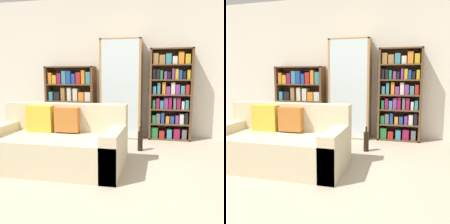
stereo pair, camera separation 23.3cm
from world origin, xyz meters
TOP-DOWN VIEW (x-y plane):
  - ground_plane at (0.00, 0.00)m, footprint 16.00×16.00m
  - wall_back at (0.00, 2.60)m, footprint 6.23×0.06m
  - couch at (-0.48, 0.61)m, footprint 1.73×0.88m
  - bookshelf_left at (-0.95, 2.40)m, footprint 0.98×0.32m
  - display_cabinet at (0.07, 2.38)m, footprint 0.77×0.36m
  - bookshelf_right at (0.99, 2.40)m, footprint 0.77×0.32m
  - wine_bottle at (0.52, 1.52)m, footprint 0.08×0.08m

SIDE VIEW (x-z plane):
  - ground_plane at x=0.00m, z-range 0.00..0.00m
  - wine_bottle at x=0.52m, z-range -0.04..0.36m
  - couch at x=-0.48m, z-range -0.11..0.69m
  - bookshelf_left at x=-0.95m, z-range -0.02..1.34m
  - bookshelf_right at x=0.99m, z-range -0.02..1.66m
  - display_cabinet at x=0.07m, z-range 0.00..1.85m
  - wall_back at x=0.00m, z-range 0.00..2.70m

